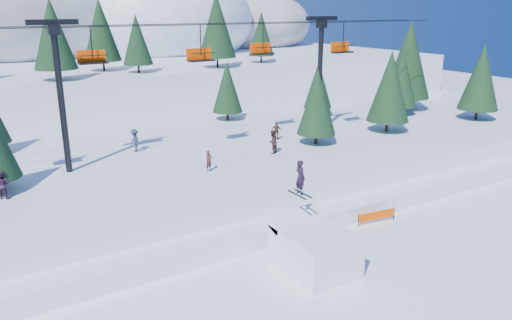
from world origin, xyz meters
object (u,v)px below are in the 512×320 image
jump_kicker (313,247)px  banner_near (377,215)px  banner_far (371,198)px  chairlift (191,65)px

jump_kicker → banner_near: (7.18, 2.54, -0.72)m
jump_kicker → banner_far: bearing=29.0°
jump_kicker → chairlift: bearing=87.8°
chairlift → banner_far: (8.50, -11.18, -8.78)m
banner_far → chairlift: bearing=127.3°
banner_near → banner_far: bearing=52.4°
chairlift → banner_far: size_ratio=17.84×
banner_near → jump_kicker: bearing=-160.5°
banner_far → banner_near: bearing=-127.6°
banner_near → banner_far: 3.19m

